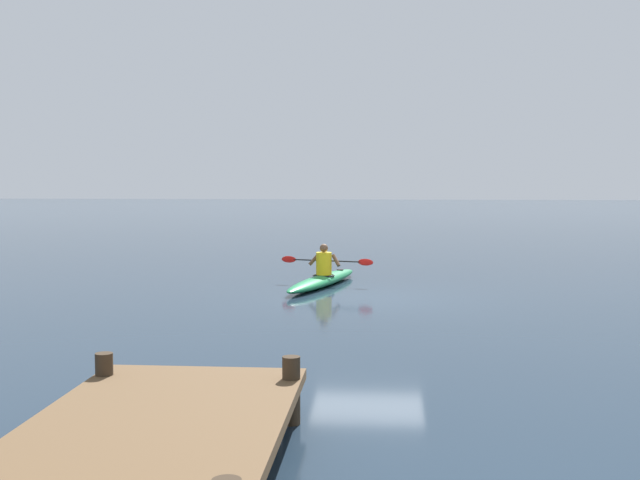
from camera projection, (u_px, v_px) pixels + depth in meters
name	position (u px, v px, depth m)	size (l,w,h in m)	color
ground_plane	(368.00, 299.00, 18.03)	(160.00, 160.00, 0.00)	#1E2D3D
kayak	(323.00, 280.00, 20.23)	(1.80, 4.57, 0.27)	#19723F
kayaker	(324.00, 262.00, 20.30)	(2.40, 0.74, 0.78)	yellow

